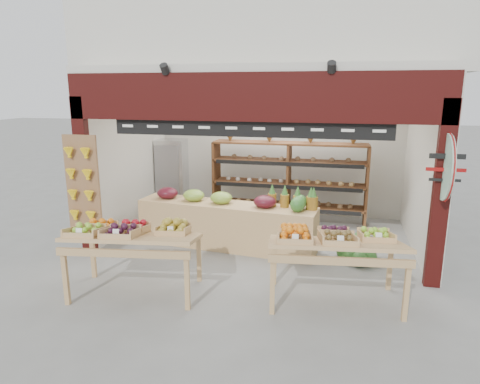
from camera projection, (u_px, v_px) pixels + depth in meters
name	position (u px, v px, depth m)	size (l,w,h in m)	color
ground	(258.00, 245.00, 7.79)	(60.00, 60.00, 0.00)	slate
shop_structure	(276.00, 29.00, 8.40)	(6.36, 5.12, 5.40)	beige
banana_board	(82.00, 192.00, 7.04)	(0.60, 0.15, 1.80)	brown
gift_sign	(446.00, 167.00, 5.68)	(0.04, 0.93, 0.92)	#ADDAC2
back_shelving	(289.00, 168.00, 8.88)	(3.20, 0.53, 1.96)	brown
refrigerator	(172.00, 175.00, 9.92)	(0.64, 0.64, 1.65)	silver
cardboard_stack	(175.00, 215.00, 8.76)	(0.98, 0.70, 0.69)	beige
mid_counter	(226.00, 223.00, 7.60)	(3.25, 0.96, 1.02)	tan
display_table_left	(126.00, 233.00, 5.82)	(1.84, 1.20, 1.08)	tan
display_table_right	(331.00, 240.00, 5.56)	(1.84, 1.17, 1.09)	tan
watermelon_pile	(357.00, 252.00, 6.99)	(0.64, 0.64, 0.50)	#1F511B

